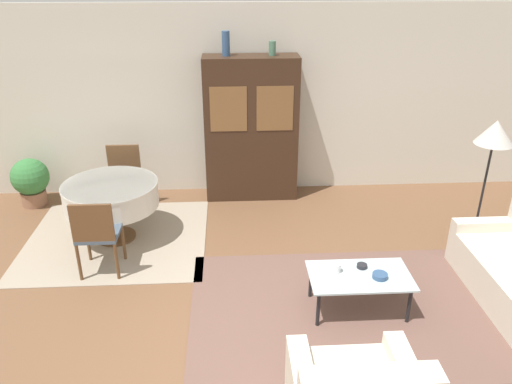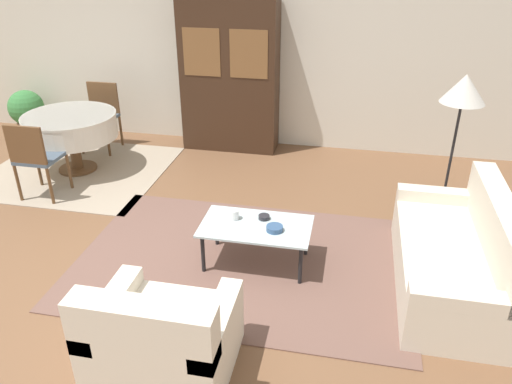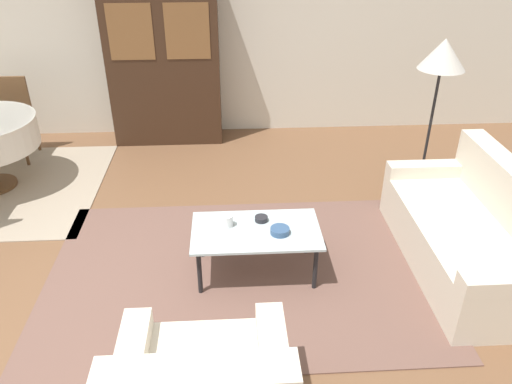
{
  "view_description": "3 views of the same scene",
  "coord_description": "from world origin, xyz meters",
  "px_view_note": "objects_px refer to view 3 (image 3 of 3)",
  "views": [
    {
      "loc": [
        -0.07,
        -3.42,
        3.2
      ],
      "look_at": [
        0.2,
        1.4,
        0.95
      ],
      "focal_mm": 35.0,
      "sensor_mm": 36.0,
      "label": 1
    },
    {
      "loc": [
        1.94,
        -3.19,
        2.74
      ],
      "look_at": [
        1.17,
        0.58,
        0.75
      ],
      "focal_mm": 35.0,
      "sensor_mm": 36.0,
      "label": 2
    },
    {
      "loc": [
        0.98,
        -2.62,
        2.58
      ],
      "look_at": [
        1.17,
        0.58,
        0.75
      ],
      "focal_mm": 35.0,
      "sensor_mm": 36.0,
      "label": 3
    }
  ],
  "objects_px": {
    "floor_lamp": "(442,60)",
    "cup": "(227,221)",
    "couch": "(473,235)",
    "coffee_table": "(256,234)",
    "bowl_small": "(261,219)",
    "dining_chair_far": "(9,113)",
    "display_cabinet": "(164,59)",
    "bowl": "(280,231)"
  },
  "relations": [
    {
      "from": "bowl",
      "to": "bowl_small",
      "type": "distance_m",
      "value": 0.23
    },
    {
      "from": "floor_lamp",
      "to": "cup",
      "type": "height_order",
      "value": "floor_lamp"
    },
    {
      "from": "cup",
      "to": "bowl_small",
      "type": "bearing_deg",
      "value": 12.05
    },
    {
      "from": "cup",
      "to": "floor_lamp",
      "type": "bearing_deg",
      "value": 31.16
    },
    {
      "from": "cup",
      "to": "couch",
      "type": "bearing_deg",
      "value": -1.98
    },
    {
      "from": "floor_lamp",
      "to": "cup",
      "type": "xyz_separation_m",
      "value": [
        -2.02,
        -1.22,
        -0.89
      ]
    },
    {
      "from": "coffee_table",
      "to": "couch",
      "type": "bearing_deg",
      "value": 0.03
    },
    {
      "from": "bowl_small",
      "to": "display_cabinet",
      "type": "bearing_deg",
      "value": 110.31
    },
    {
      "from": "couch",
      "to": "floor_lamp",
      "type": "bearing_deg",
      "value": -2.17
    },
    {
      "from": "coffee_table",
      "to": "cup",
      "type": "bearing_deg",
      "value": 162.55
    },
    {
      "from": "couch",
      "to": "bowl",
      "type": "height_order",
      "value": "couch"
    },
    {
      "from": "coffee_table",
      "to": "bowl",
      "type": "xyz_separation_m",
      "value": [
        0.18,
        -0.06,
        0.06
      ]
    },
    {
      "from": "coffee_table",
      "to": "bowl_small",
      "type": "xyz_separation_m",
      "value": [
        0.05,
        0.13,
        0.06
      ]
    },
    {
      "from": "bowl",
      "to": "coffee_table",
      "type": "bearing_deg",
      "value": 162.24
    },
    {
      "from": "dining_chair_far",
      "to": "cup",
      "type": "xyz_separation_m",
      "value": [
        2.48,
        -2.29,
        -0.08
      ]
    },
    {
      "from": "coffee_table",
      "to": "dining_chair_far",
      "type": "xyz_separation_m",
      "value": [
        -2.7,
        2.36,
        0.16
      ]
    },
    {
      "from": "cup",
      "to": "bowl",
      "type": "distance_m",
      "value": 0.42
    },
    {
      "from": "couch",
      "to": "cup",
      "type": "distance_m",
      "value": 1.98
    },
    {
      "from": "couch",
      "to": "coffee_table",
      "type": "xyz_separation_m",
      "value": [
        -1.75,
        -0.0,
        0.08
      ]
    },
    {
      "from": "couch",
      "to": "floor_lamp",
      "type": "relative_size",
      "value": 1.14
    },
    {
      "from": "couch",
      "to": "dining_chair_far",
      "type": "xyz_separation_m",
      "value": [
        -4.45,
        2.36,
        0.24
      ]
    },
    {
      "from": "coffee_table",
      "to": "bowl_small",
      "type": "height_order",
      "value": "bowl_small"
    },
    {
      "from": "dining_chair_far",
      "to": "floor_lamp",
      "type": "distance_m",
      "value": 4.69
    },
    {
      "from": "coffee_table",
      "to": "floor_lamp",
      "type": "distance_m",
      "value": 2.42
    },
    {
      "from": "floor_lamp",
      "to": "cup",
      "type": "bearing_deg",
      "value": -148.84
    },
    {
      "from": "coffee_table",
      "to": "floor_lamp",
      "type": "relative_size",
      "value": 0.64
    },
    {
      "from": "couch",
      "to": "bowl_small",
      "type": "bearing_deg",
      "value": 85.78
    },
    {
      "from": "cup",
      "to": "bowl_small",
      "type": "xyz_separation_m",
      "value": [
        0.27,
        0.06,
        -0.03
      ]
    },
    {
      "from": "couch",
      "to": "coffee_table",
      "type": "relative_size",
      "value": 1.77
    },
    {
      "from": "dining_chair_far",
      "to": "bowl",
      "type": "distance_m",
      "value": 3.76
    },
    {
      "from": "floor_lamp",
      "to": "bowl",
      "type": "height_order",
      "value": "floor_lamp"
    },
    {
      "from": "display_cabinet",
      "to": "coffee_table",
      "type": "bearing_deg",
      "value": -71.47
    },
    {
      "from": "cup",
      "to": "display_cabinet",
      "type": "bearing_deg",
      "value": 104.72
    },
    {
      "from": "couch",
      "to": "bowl_small",
      "type": "distance_m",
      "value": 1.71
    },
    {
      "from": "display_cabinet",
      "to": "cup",
      "type": "height_order",
      "value": "display_cabinet"
    },
    {
      "from": "couch",
      "to": "floor_lamp",
      "type": "distance_m",
      "value": 1.67
    },
    {
      "from": "bowl",
      "to": "couch",
      "type": "bearing_deg",
      "value": 2.12
    },
    {
      "from": "couch",
      "to": "coffee_table",
      "type": "bearing_deg",
      "value": 90.03
    },
    {
      "from": "dining_chair_far",
      "to": "cup",
      "type": "height_order",
      "value": "dining_chair_far"
    },
    {
      "from": "bowl",
      "to": "bowl_small",
      "type": "height_order",
      "value": "bowl"
    },
    {
      "from": "dining_chair_far",
      "to": "floor_lamp",
      "type": "height_order",
      "value": "floor_lamp"
    },
    {
      "from": "bowl_small",
      "to": "couch",
      "type": "bearing_deg",
      "value": -4.22
    }
  ]
}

